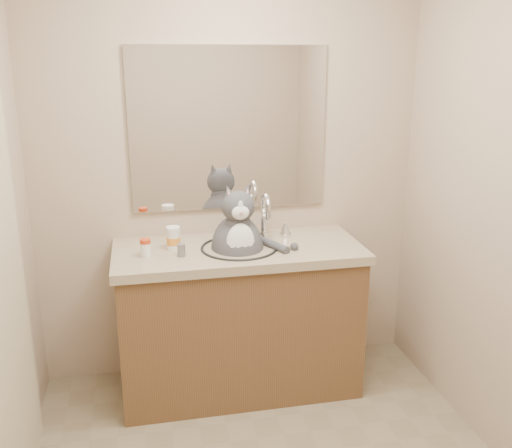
% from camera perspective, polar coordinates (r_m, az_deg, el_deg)
% --- Properties ---
extents(room, '(2.22, 2.52, 2.42)m').
position_cam_1_polar(room, '(2.08, 2.78, -1.66)').
color(room, gray).
rests_on(room, ground).
extents(vanity, '(1.34, 0.59, 1.12)m').
position_cam_1_polar(vanity, '(3.24, -1.69, -9.12)').
color(vanity, brown).
rests_on(vanity, ground).
extents(mirror, '(1.10, 0.02, 0.90)m').
position_cam_1_polar(mirror, '(3.21, -2.71, 9.44)').
color(mirror, white).
rests_on(mirror, room).
extents(cat, '(0.40, 0.32, 0.56)m').
position_cam_1_polar(cat, '(3.06, -1.81, -2.03)').
color(cat, '#48484D').
rests_on(cat, vanity).
extents(pill_bottle_redcap, '(0.07, 0.07, 0.09)m').
position_cam_1_polar(pill_bottle_redcap, '(2.98, -10.98, -2.35)').
color(pill_bottle_redcap, white).
rests_on(pill_bottle_redcap, vanity).
extents(pill_bottle_orange, '(0.07, 0.07, 0.13)m').
position_cam_1_polar(pill_bottle_orange, '(3.06, -8.27, -1.47)').
color(pill_bottle_orange, white).
rests_on(pill_bottle_orange, vanity).
extents(grey_canister, '(0.04, 0.04, 0.07)m').
position_cam_1_polar(grey_canister, '(2.96, -7.48, -2.61)').
color(grey_canister, slate).
rests_on(grey_canister, vanity).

